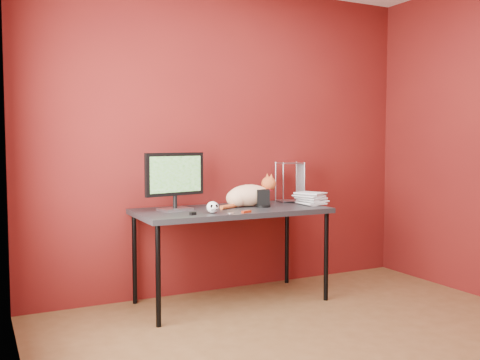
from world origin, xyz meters
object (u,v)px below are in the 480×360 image
monitor (175,178)px  book_stack (303,135)px  skull_mug (213,207)px  cat (249,195)px  desk (231,215)px  speaker (263,199)px

monitor → book_stack: book_stack is taller
monitor → skull_mug: (0.19, -0.28, -0.20)m
cat → book_stack: size_ratio=0.48×
desk → monitor: monitor is taller
monitor → cat: 0.65m
skull_mug → desk: bearing=46.3°
monitor → skull_mug: monitor is taller
monitor → speaker: 0.74m
desk → monitor: size_ratio=2.98×
desk → skull_mug: size_ratio=16.65×
monitor → speaker: (0.71, -0.11, -0.18)m
cat → skull_mug: (-0.44, -0.27, -0.05)m
cat → skull_mug: bearing=-151.3°
monitor → cat: size_ratio=0.91×
book_stack → speaker: bearing=175.2°
desk → cat: bearing=18.3°
cat → speaker: (0.08, -0.09, -0.03)m
monitor → skull_mug: size_ratio=5.59×
desk → book_stack: size_ratio=1.30×
cat → skull_mug: cat is taller
desk → speaker: bearing=-6.5°
speaker → book_stack: bearing=18.3°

